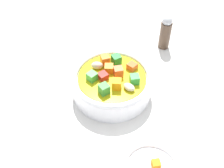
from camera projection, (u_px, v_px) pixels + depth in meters
ground_plane at (112, 95)px, 59.46cm from camera, size 140.00×140.00×2.00cm
soup_bowl_main at (112, 83)px, 56.66cm from camera, size 16.50×16.50×6.67cm
spoon at (80, 53)px, 67.20cm from camera, size 6.74×19.83×0.73cm
pepper_shaker at (165, 32)px, 66.29cm from camera, size 2.74×2.74×8.83cm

